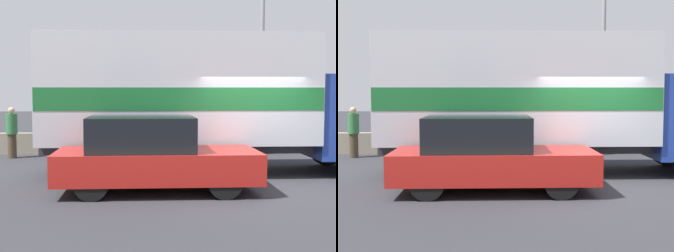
# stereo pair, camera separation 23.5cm
# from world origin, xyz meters

# --- Properties ---
(ground_plane) EXTENTS (80.00, 80.00, 0.00)m
(ground_plane) POSITION_xyz_m (0.00, 0.00, 0.00)
(ground_plane) COLOR #2D2D33
(stone_wall_backdrop) EXTENTS (60.00, 0.35, 0.72)m
(stone_wall_backdrop) POSITION_xyz_m (0.00, 6.21, 0.36)
(stone_wall_backdrop) COLOR gray
(stone_wall_backdrop) RESTS_ON ground_plane
(street_lamp) EXTENTS (0.56, 0.28, 6.24)m
(street_lamp) POSITION_xyz_m (1.39, 5.56, 3.66)
(street_lamp) COLOR gray
(street_lamp) RESTS_ON ground_plane
(box_truck) EXTENTS (8.95, 2.56, 3.57)m
(box_truck) POSITION_xyz_m (-1.05, 2.20, 1.99)
(box_truck) COLOR navy
(box_truck) RESTS_ON ground_plane
(car_hatchback) EXTENTS (4.29, 1.81, 1.62)m
(car_hatchback) POSITION_xyz_m (-2.43, -0.10, 0.80)
(car_hatchback) COLOR #B21E19
(car_hatchback) RESTS_ON ground_plane
(pedestrian) EXTENTS (0.36, 0.36, 1.64)m
(pedestrian) POSITION_xyz_m (-6.82, 5.21, 0.85)
(pedestrian) COLOR #473828
(pedestrian) RESTS_ON ground_plane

